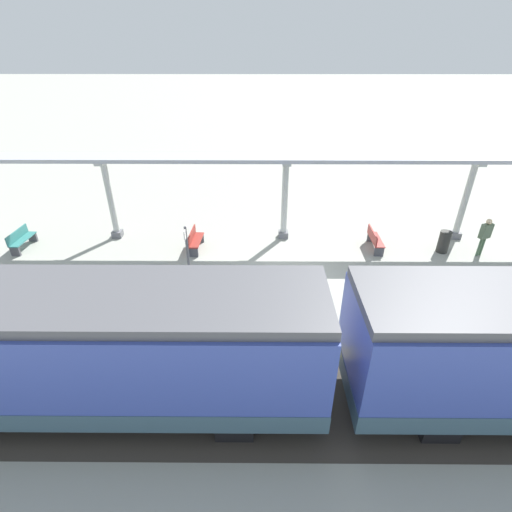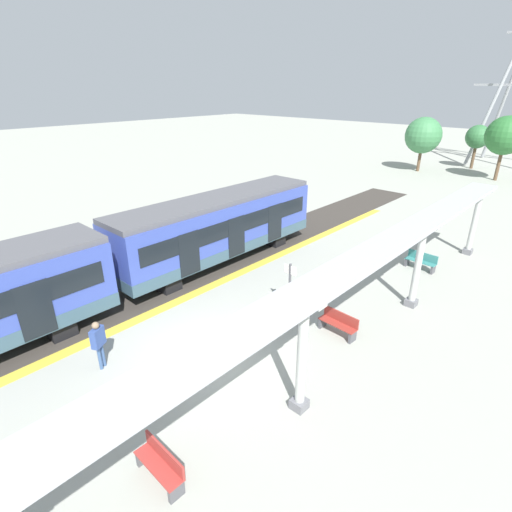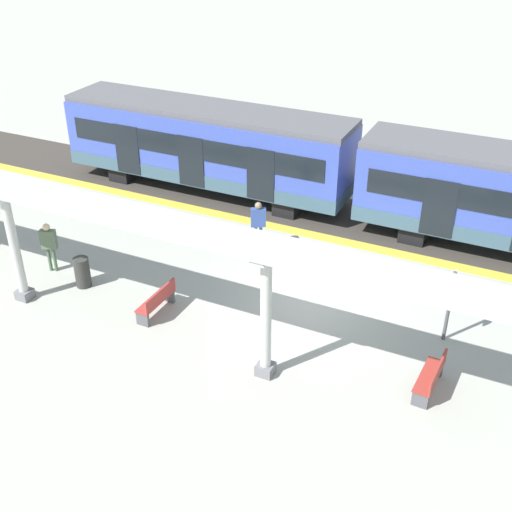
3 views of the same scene
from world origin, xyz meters
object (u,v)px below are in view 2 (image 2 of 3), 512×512
Objects in this scene: canopy_pillar_fifth at (474,222)px; bench_far_end at (161,464)px; canopy_pillar_third at (302,355)px; bench_extra_slot at (421,261)px; canopy_pillar_fourth at (418,266)px; passenger_waiting_near_edge at (98,340)px; platform_info_sign at (290,284)px; bench_near_end at (339,323)px; train_far_carriage at (219,228)px.

canopy_pillar_fifth is 19.44m from bench_far_end.
canopy_pillar_third is 15.40m from canopy_pillar_fifth.
bench_extra_slot is (-0.08, 15.65, 0.00)m from bench_far_end.
bench_far_end is at bearing -95.18° from canopy_pillar_fourth.
passenger_waiting_near_edge is at bearing 168.28° from bench_far_end.
canopy_pillar_fifth reaches higher than bench_far_end.
canopy_pillar_fourth is at bearing -90.00° from canopy_pillar_fifth.
canopy_pillar_fourth is (0.00, 7.83, 0.00)m from canopy_pillar_third.
canopy_pillar_third is 1.67× the size of platform_info_sign.
bench_extra_slot is (0.03, 7.70, 0.00)m from bench_near_end.
bench_far_end is at bearing -89.19° from bench_near_end.
canopy_pillar_fifth is 19.29m from passenger_waiting_near_edge.
canopy_pillar_fifth is 2.44× the size of bench_far_end.
canopy_pillar_third is at bearing -84.38° from bench_extra_slot.
bench_far_end is (-1.07, -11.79, -1.42)m from canopy_pillar_fourth.
canopy_pillar_fifth is at bearing 46.55° from train_far_carriage.
canopy_pillar_fourth is at bearing 84.82° from bench_far_end.
canopy_pillar_third reaches higher than bench_near_end.
train_far_carriage is at bearing 131.36° from bench_far_end.
canopy_pillar_third reaches higher than train_far_carriage.
canopy_pillar_fifth is 12.05m from platform_info_sign.
canopy_pillar_third is 6.61m from passenger_waiting_near_edge.
canopy_pillar_fourth is 1.67× the size of platform_info_sign.
bench_far_end is 0.86× the size of passenger_waiting_near_edge.
canopy_pillar_fourth is 11.92m from bench_far_end.
canopy_pillar_third is at bearing -90.00° from canopy_pillar_fifth.
canopy_pillar_third is 11.83m from bench_extra_slot.
bench_extra_slot is (8.24, 6.20, -1.38)m from train_far_carriage.
canopy_pillar_fifth is at bearing 72.32° from passenger_waiting_near_edge.
canopy_pillar_fourth is 1.00× the size of canopy_pillar_fifth.
bench_far_end is at bearing -105.12° from canopy_pillar_third.
bench_near_end is 8.40m from passenger_waiting_near_edge.
canopy_pillar_third reaches higher than platform_info_sign.
train_far_carriage is 7.82× the size of bench_far_end.
canopy_pillar_fifth is (0.00, 15.40, 0.00)m from canopy_pillar_third.
canopy_pillar_fourth is at bearing 13.98° from train_far_carriage.
canopy_pillar_third is 7.83m from canopy_pillar_fourth.
platform_info_sign is at bearing -15.25° from train_far_carriage.
canopy_pillar_fourth reaches higher than passenger_waiting_near_edge.
train_far_carriage reaches higher than bench_far_end.
passenger_waiting_near_edge is at bearing -118.48° from canopy_pillar_fourth.
canopy_pillar_fourth reaches higher than bench_extra_slot.
canopy_pillar_fifth is 4.14m from bench_extra_slot.
bench_far_end is (-1.07, -19.36, -1.42)m from canopy_pillar_fifth.
platform_info_sign is (-3.44, -11.53, -0.54)m from canopy_pillar_fifth.
canopy_pillar_fourth is at bearing 61.52° from passenger_waiting_near_edge.
canopy_pillar_third and canopy_pillar_fourth have the same top height.
bench_near_end is 1.00× the size of bench_extra_slot.
platform_info_sign is at bearing 131.67° from canopy_pillar_third.
train_far_carriage reaches higher than platform_info_sign.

